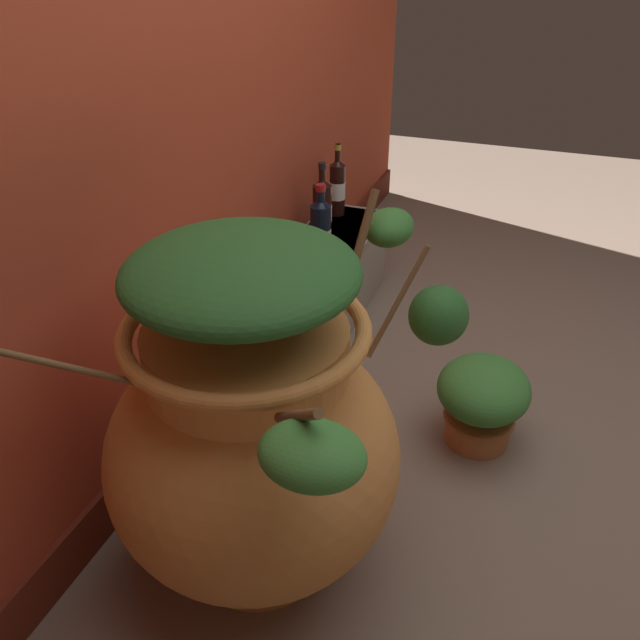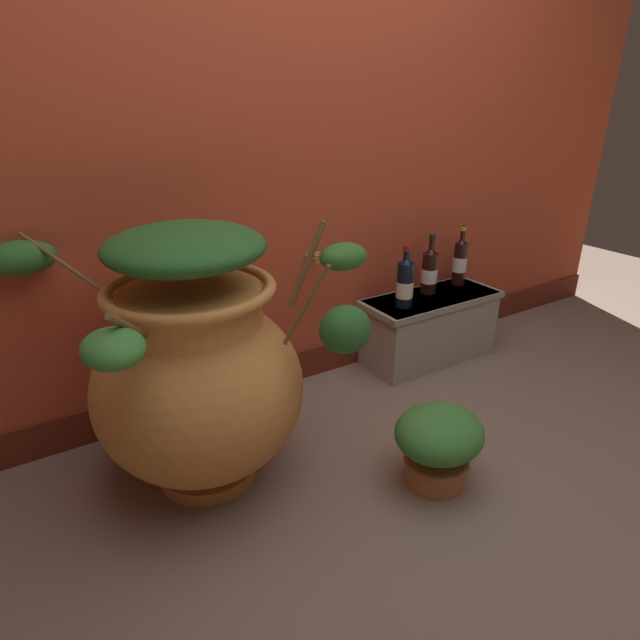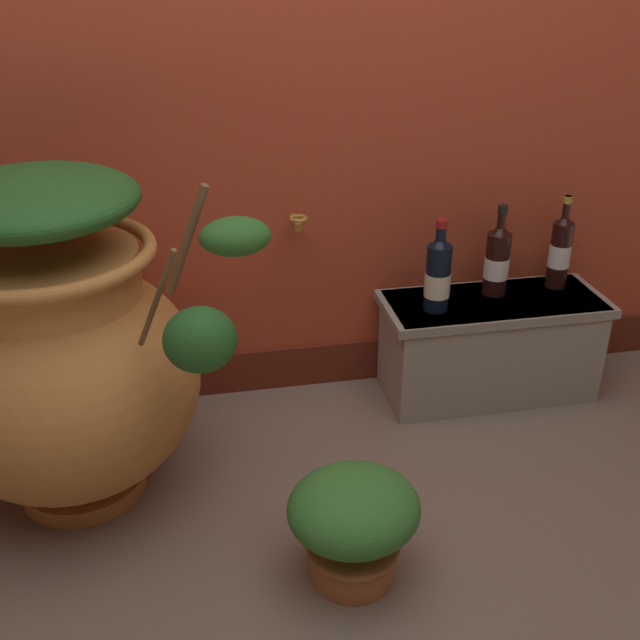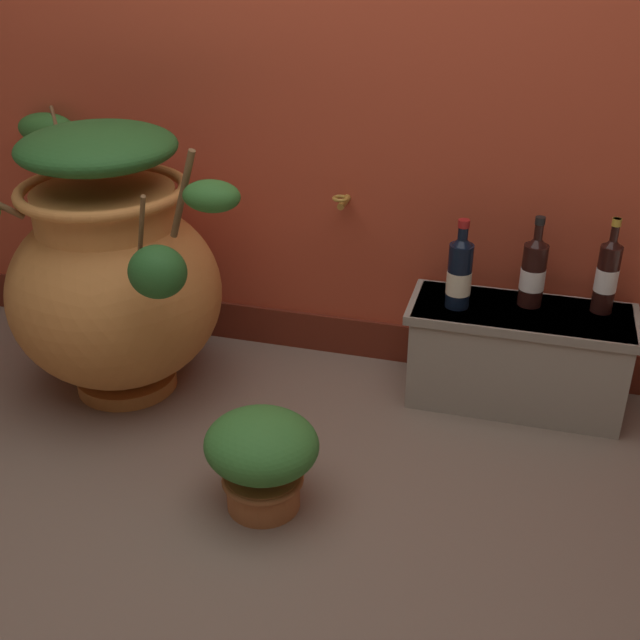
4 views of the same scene
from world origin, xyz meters
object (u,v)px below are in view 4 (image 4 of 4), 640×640
Objects in this scene: terracotta_urn at (113,273)px; wine_bottle_right at (460,271)px; wine_bottle_middle at (607,273)px; potted_shrub at (262,456)px; wine_bottle_left at (534,270)px.

wine_bottle_right is (1.11, 0.25, 0.04)m from terracotta_urn.
wine_bottle_middle reaches higher than potted_shrub.
wine_bottle_left is 1.02× the size of wine_bottle_right.
wine_bottle_right reaches higher than potted_shrub.
wine_bottle_left reaches higher than potted_shrub.
wine_bottle_left is at bearing 50.09° from potted_shrub.
wine_bottle_middle is at bearing 42.16° from potted_shrub.
terracotta_urn is 1.60m from wine_bottle_middle.
wine_bottle_right is 0.94× the size of potted_shrub.
wine_bottle_right is 0.89m from potted_shrub.
wine_bottle_middle is at bearing 11.29° from wine_bottle_right.
wine_bottle_right is (-0.46, -0.09, -0.01)m from wine_bottle_middle.
wine_bottle_left is 0.24m from wine_bottle_right.
wine_bottle_right is at bearing 58.73° from potted_shrub.
terracotta_urn is at bearing -167.50° from wine_bottle_right.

